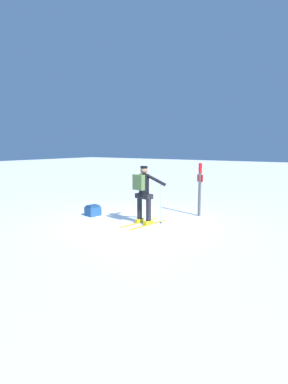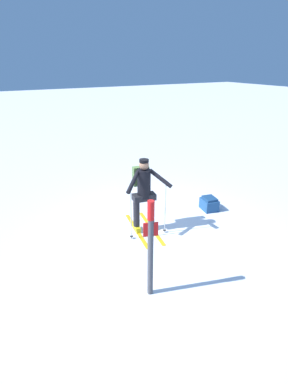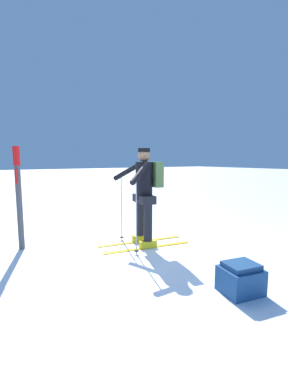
% 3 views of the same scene
% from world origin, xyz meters
% --- Properties ---
extents(ground_plane, '(80.00, 80.00, 0.00)m').
position_xyz_m(ground_plane, '(0.00, 0.00, 0.00)').
color(ground_plane, white).
extents(skier, '(1.06, 1.69, 1.75)m').
position_xyz_m(skier, '(0.28, -0.25, 1.00)').
color(skier, gold).
rests_on(skier, ground_plane).
extents(dropped_backpack, '(0.45, 0.50, 0.36)m').
position_xyz_m(dropped_backpack, '(-1.76, -0.28, 0.17)').
color(dropped_backpack, navy).
rests_on(dropped_backpack, ground_plane).
extents(trail_marker, '(0.23, 0.11, 1.77)m').
position_xyz_m(trail_marker, '(1.23, 1.70, 1.04)').
color(trail_marker, '#4C4C51').
rests_on(trail_marker, ground_plane).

